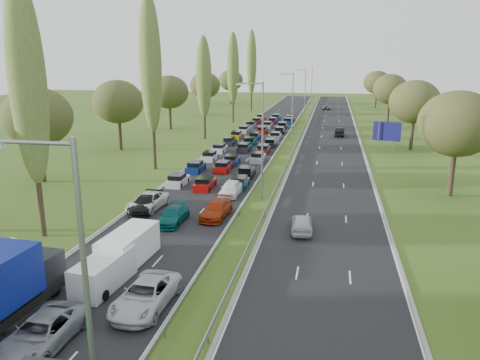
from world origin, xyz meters
The scene contains 24 objects.
ground centered at (4.50, 80.00, 0.00)m, with size 260.00×260.00×0.00m, color #334D18.
near_carriageway centered at (-2.25, 82.50, 0.00)m, with size 10.50×215.00×0.04m, color black.
far_carriageway centered at (11.25, 82.50, 0.00)m, with size 10.50×215.00×0.04m, color black.
central_reservation centered at (4.50, 82.50, 0.55)m, with size 2.36×215.00×0.32m.
lamp_columns centered at (4.50, 78.00, 6.00)m, with size 0.18×140.18×12.00m.
poplar_row centered at (-11.50, 68.17, 12.39)m, with size 2.80×127.80×22.44m.
woodland_left centered at (-22.00, 62.63, 7.68)m, with size 8.00×166.00×11.10m.
woodland_right centered at (24.00, 66.67, 7.68)m, with size 8.00×153.00×11.10m.
traffic_queue_fill centered at (-2.24, 77.82, 0.44)m, with size 9.10×68.70×0.80m.
near_car_2 centered at (-5.79, 37.29, 0.80)m, with size 2.58×5.60×1.56m, color silver.
near_car_3 centered at (-5.76, 36.72, 0.78)m, with size 2.13×5.23×1.52m, color black.
near_car_6 centered at (-2.42, 15.03, 0.80)m, with size 2.60×5.64×1.57m, color gray.
near_car_7 centered at (-2.11, 33.99, 0.73)m, with size 1.99×4.88×1.42m, color #055254.
near_car_9 centered at (1.01, 20.06, 0.69)m, with size 1.41×4.05×1.33m, color black.
near_car_10 centered at (1.20, 19.69, 0.82)m, with size 2.65×5.75×1.60m, color silver.
near_car_11 centered at (1.31, 36.23, 0.76)m, with size 2.07×5.10×1.48m, color #9C2809.
near_car_12 centered at (1.12, 43.45, 0.82)m, with size 1.90×4.71×1.61m, color white.
far_car_0 centered at (9.25, 34.01, 0.77)m, with size 1.76×4.38×1.49m, color silver.
far_car_1 centered at (12.87, 87.23, 0.81)m, with size 1.68×4.81×1.59m, color black.
far_car_2 centered at (9.51, 137.56, 0.70)m, with size 2.24×4.86×1.35m, color slate.
white_van_front centered at (-2.36, 21.81, 1.04)m, with size 1.97×5.03×2.02m.
white_van_rear centered at (-2.40, 25.72, 1.18)m, with size 2.24×5.71×2.29m.
info_sign centered at (-9.40, 23.18, 1.37)m, with size 1.48×0.45×2.10m.
direction_sign centered at (19.40, 68.46, 3.57)m, with size 3.91×1.06×5.20m.
Camera 1 is at (11.33, -3.35, 13.99)m, focal length 35.00 mm.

